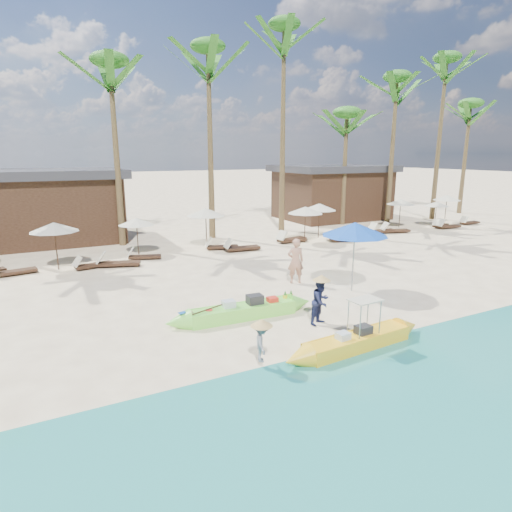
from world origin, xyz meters
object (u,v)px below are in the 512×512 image
yellow_canoe (357,341)px  green_canoe (242,311)px  blue_umbrella (355,229)px  tourist (296,261)px

yellow_canoe → green_canoe: bearing=114.3°
blue_umbrella → tourist: bearing=127.3°
tourist → blue_umbrella: (1.43, -1.87, 1.50)m
tourist → yellow_canoe: bearing=93.1°
green_canoe → yellow_canoe: size_ratio=1.06×
green_canoe → tourist: 4.45m
green_canoe → blue_umbrella: bearing=9.9°
green_canoe → blue_umbrella: blue_umbrella is taller
yellow_canoe → blue_umbrella: 5.65m
tourist → blue_umbrella: size_ratio=0.69×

